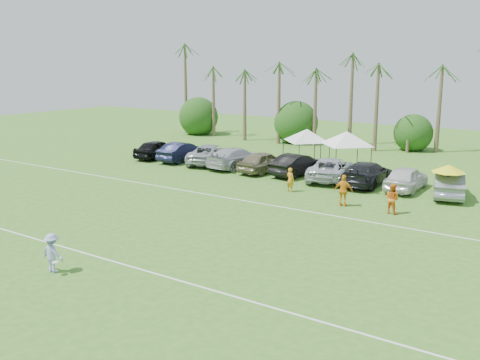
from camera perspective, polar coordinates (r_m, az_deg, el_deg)
The scene contains 30 objects.
ground at distance 26.28m, azimuth -22.57°, elevation -7.60°, with size 120.00×120.00×0.00m, color #3D7122.
field_lines at distance 31.10m, azimuth -10.29°, elevation -3.74°, with size 80.00×12.10×0.01m.
palm_tree_0 at distance 66.93m, azimuth -6.23°, elevation 11.49°, with size 2.40×2.40×8.90m.
palm_tree_1 at distance 63.83m, azimuth -2.73°, elevation 12.29°, with size 2.40×2.40×9.90m.
palm_tree_2 at distance 60.99m, azimuth 1.15°, elevation 13.09°, with size 2.40×2.40×10.90m.
palm_tree_3 at distance 58.94m, azimuth 4.52°, elevation 13.90°, with size 2.40×2.40×11.90m.
palm_tree_4 at distance 57.07m, azimuth 8.05°, elevation 11.28°, with size 2.40×2.40×8.90m.
palm_tree_5 at distance 55.43m, azimuth 11.87°, elevation 12.00°, with size 2.40×2.40×9.90m.
palm_tree_6 at distance 54.05m, azimuth 15.94°, elevation 12.70°, with size 2.40×2.40×10.90m.
palm_tree_7 at distance 52.94m, azimuth 20.22°, elevation 13.36°, with size 2.40×2.40×11.90m.
bush_tree_0 at distance 66.18m, azimuth -3.55°, elevation 6.60°, with size 4.00×4.00×4.00m.
bush_tree_1 at distance 59.24m, azimuth 6.56°, elevation 5.85°, with size 4.00×4.00×4.00m.
bush_tree_2 at distance 54.83m, azimuth 17.79°, elevation 4.80°, with size 4.00×4.00×4.00m.
sideline_player_a at distance 36.17m, azimuth 5.39°, elevation 0.04°, with size 0.60×0.39×1.65m, color orange.
sideline_player_b at distance 32.03m, azimuth 15.92°, elevation -1.91°, with size 0.86×0.67×1.78m, color orange.
sideline_player_c at distance 32.94m, azimuth 10.99°, elevation -1.11°, with size 1.14×0.47×1.94m, color orange.
canopy_tent_left at distance 45.22m, azimuth 7.17°, elevation 5.41°, with size 4.44×4.44×3.60m.
canopy_tent_right at distance 43.04m, azimuth 11.36°, elevation 5.11°, with size 4.66×4.66×3.77m.
market_umbrella at distance 35.60m, azimuth 21.37°, elevation 1.15°, with size 2.12×2.12×2.36m.
frisbee_player at distance 23.70m, azimuth -19.38°, elevation -7.36°, with size 1.13×0.71×1.67m.
parked_car_0 at distance 49.14m, azimuth -8.83°, elevation 3.28°, with size 1.99×4.94×1.68m, color black.
parked_car_1 at distance 47.42m, azimuth -6.18°, elevation 3.03°, with size 1.78×5.11×1.68m, color black.
parked_car_2 at distance 45.98m, azimuth -3.17°, elevation 2.78°, with size 2.79×6.05×1.68m, color #A3A7AF.
parked_car_3 at distance 44.20m, azimuth -0.40°, elevation 2.41°, with size 2.36×5.80×1.68m, color #B7B8BE.
parked_car_4 at distance 42.41m, azimuth 2.49°, elevation 1.96°, with size 1.99×4.94×1.68m, color #7A7253.
parked_car_5 at distance 41.43m, azimuth 6.16°, elevation 1.65°, with size 1.78×5.11×1.68m, color black.
parked_car_6 at distance 40.11m, azimuth 9.63°, elevation 1.18°, with size 2.79×6.05×1.68m, color #B5B7C1.
parked_car_7 at distance 39.02m, azimuth 13.37°, elevation 0.70°, with size 2.36×5.80×1.68m, color black.
parked_car_8 at distance 38.11m, azimuth 17.31°, elevation 0.19°, with size 1.99×4.94×1.68m, color silver.
parked_car_9 at distance 37.24m, azimuth 21.37°, elevation -0.39°, with size 1.78×5.11×1.68m, color gray.
Camera 1 is at (20.95, -13.32, 8.61)m, focal length 40.00 mm.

